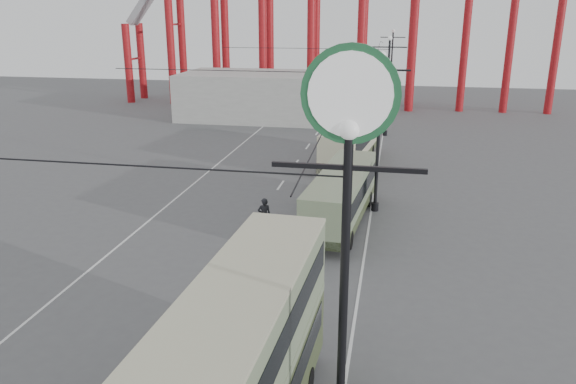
% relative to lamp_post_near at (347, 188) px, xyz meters
% --- Properties ---
extents(road_markings, '(12.52, 120.00, 0.01)m').
position_rel_lamp_post_near_xyz_m(road_markings, '(-6.46, 22.70, -7.86)').
color(road_markings, silver).
rests_on(road_markings, ground).
extents(lamp_post_near, '(3.20, 0.44, 10.80)m').
position_rel_lamp_post_near_xyz_m(lamp_post_near, '(0.00, 0.00, 0.00)').
color(lamp_post_near, black).
rests_on(lamp_post_near, ground).
extents(lamp_post_mid, '(3.20, 0.44, 9.32)m').
position_rel_lamp_post_near_xyz_m(lamp_post_mid, '(0.00, 21.00, -3.18)').
color(lamp_post_mid, black).
rests_on(lamp_post_mid, ground).
extents(lamp_post_far, '(3.20, 0.44, 9.32)m').
position_rel_lamp_post_near_xyz_m(lamp_post_far, '(0.00, 43.00, -3.18)').
color(lamp_post_far, black).
rests_on(lamp_post_far, ground).
extents(lamp_post_distant, '(3.20, 0.44, 9.32)m').
position_rel_lamp_post_near_xyz_m(lamp_post_distant, '(0.00, 65.00, -3.18)').
color(lamp_post_distant, black).
rests_on(lamp_post_distant, ground).
extents(fairground_shed, '(22.00, 10.00, 5.00)m').
position_rel_lamp_post_near_xyz_m(fairground_shed, '(-11.60, 50.00, -5.36)').
color(fairground_shed, '#A1A09B').
rests_on(fairground_shed, ground).
extents(double_decker_bus, '(2.83, 9.64, 5.13)m').
position_rel_lamp_post_near_xyz_m(double_decker_bus, '(-2.50, 0.72, -4.99)').
color(double_decker_bus, '#364324').
rests_on(double_decker_bus, ground).
extents(single_decker_green, '(3.35, 10.68, 2.97)m').
position_rel_lamp_post_near_xyz_m(single_decker_green, '(-1.77, 18.55, -6.19)').
color(single_decker_green, gray).
rests_on(single_decker_green, ground).
extents(single_decker_cream, '(3.88, 10.59, 3.22)m').
position_rel_lamp_post_near_xyz_m(single_decker_cream, '(-2.39, 31.29, -6.05)').
color(single_decker_cream, '#BDBA98').
rests_on(single_decker_cream, ground).
extents(pedestrian, '(0.84, 0.69, 1.96)m').
position_rel_lamp_post_near_xyz_m(pedestrian, '(-5.70, 16.28, -6.88)').
color(pedestrian, black).
rests_on(pedestrian, ground).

